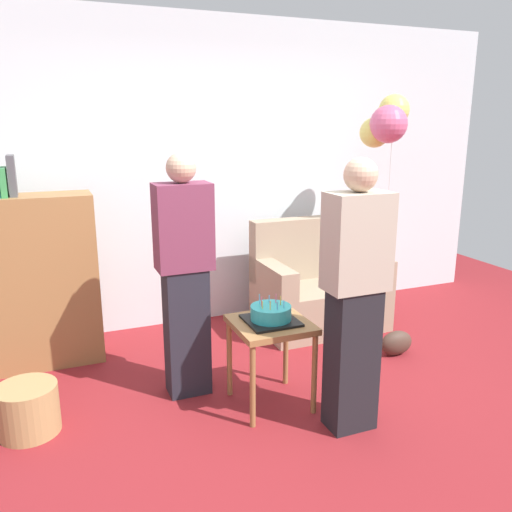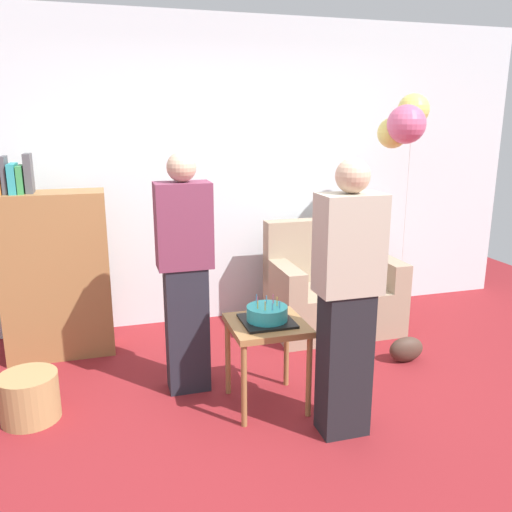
% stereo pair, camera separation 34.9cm
% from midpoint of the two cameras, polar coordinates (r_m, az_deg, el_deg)
% --- Properties ---
extents(ground_plane, '(8.00, 8.00, 0.00)m').
position_cam_midpoint_polar(ground_plane, '(3.38, 1.85, -18.17)').
color(ground_plane, maroon).
extents(wall_back, '(6.00, 0.10, 2.70)m').
position_cam_midpoint_polar(wall_back, '(4.81, -8.13, 8.72)').
color(wall_back, silver).
rests_on(wall_back, ground_plane).
extents(couch, '(1.10, 0.70, 0.96)m').
position_cam_midpoint_polar(couch, '(4.78, 4.60, -3.60)').
color(couch, gray).
rests_on(couch, ground_plane).
extents(bookshelf, '(0.80, 0.36, 1.59)m').
position_cam_midpoint_polar(bookshelf, '(4.32, -24.41, -2.31)').
color(bookshelf, olive).
rests_on(bookshelf, ground_plane).
extents(side_table, '(0.48, 0.48, 0.58)m').
position_cam_midpoint_polar(side_table, '(3.41, -1.35, -8.52)').
color(side_table, olive).
rests_on(side_table, ground_plane).
extents(birthday_cake, '(0.32, 0.32, 0.17)m').
position_cam_midpoint_polar(birthday_cake, '(3.36, -1.36, -6.37)').
color(birthday_cake, black).
rests_on(birthday_cake, side_table).
extents(person_blowing_candles, '(0.36, 0.22, 1.63)m').
position_cam_midpoint_polar(person_blowing_candles, '(3.51, -10.53, -2.17)').
color(person_blowing_candles, '#23232D').
rests_on(person_blowing_candles, ground_plane).
extents(person_holding_cake, '(0.36, 0.22, 1.63)m').
position_cam_midpoint_polar(person_holding_cake, '(3.07, 7.45, -4.48)').
color(person_holding_cake, black).
rests_on(person_holding_cake, ground_plane).
extents(wicker_basket, '(0.36, 0.36, 0.30)m').
position_cam_midpoint_polar(wicker_basket, '(3.61, -26.11, -14.72)').
color(wicker_basket, '#A88451').
rests_on(wicker_basket, ground_plane).
extents(handbag, '(0.28, 0.14, 0.20)m').
position_cam_midpoint_polar(handbag, '(4.35, 12.70, -9.21)').
color(handbag, '#473328').
rests_on(handbag, ground_plane).
extents(balloon_bunch, '(0.41, 0.42, 2.04)m').
position_cam_midpoint_polar(balloon_bunch, '(4.73, 11.86, 14.01)').
color(balloon_bunch, silver).
rests_on(balloon_bunch, ground_plane).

